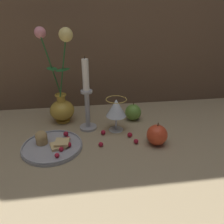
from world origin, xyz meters
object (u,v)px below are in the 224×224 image
object	(u,v)px
vase	(61,97)
wine_glass	(116,109)
candlestick	(87,100)
apple_beside_vase	(133,112)
plate_with_pastries	(52,145)
apple_near_glass	(157,135)

from	to	relation	value
vase	wine_glass	world-z (taller)	vase
candlestick	apple_beside_vase	bearing A→B (deg)	14.98
vase	apple_beside_vase	xyz separation A→B (m)	(0.32, -0.03, -0.08)
plate_with_pastries	candlestick	xyz separation A→B (m)	(0.14, 0.13, 0.12)
wine_glass	apple_beside_vase	bearing A→B (deg)	42.49
plate_with_pastries	wine_glass	bearing A→B (deg)	21.20
plate_with_pastries	apple_beside_vase	xyz separation A→B (m)	(0.35, 0.18, 0.02)
plate_with_pastries	apple_near_glass	xyz separation A→B (m)	(0.39, -0.03, 0.03)
vase	wine_glass	bearing A→B (deg)	-26.15
apple_beside_vase	apple_near_glass	bearing A→B (deg)	-78.90
candlestick	apple_beside_vase	distance (m)	0.23
plate_with_pastries	wine_glass	world-z (taller)	wine_glass
plate_with_pastries	apple_beside_vase	size ratio (longest dim) A/B	2.56
plate_with_pastries	candlestick	size ratio (longest dim) A/B	0.72
plate_with_pastries	apple_near_glass	distance (m)	0.39
plate_with_pastries	apple_near_glass	world-z (taller)	apple_near_glass
plate_with_pastries	vase	bearing A→B (deg)	81.76
vase	wine_glass	size ratio (longest dim) A/B	2.88
vase	apple_near_glass	xyz separation A→B (m)	(0.36, -0.24, -0.08)
vase	apple_beside_vase	bearing A→B (deg)	-4.57
apple_near_glass	wine_glass	bearing A→B (deg)	136.54
apple_beside_vase	candlestick	bearing A→B (deg)	-165.02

